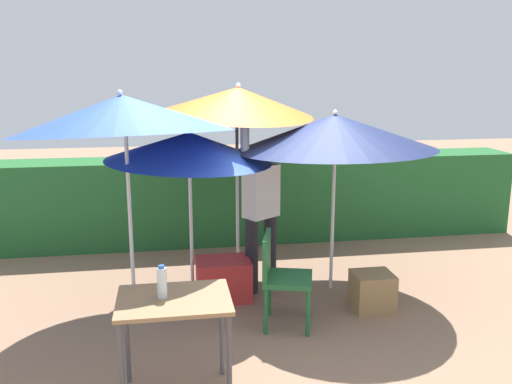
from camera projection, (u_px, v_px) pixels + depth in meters
name	position (u px, v px, depth m)	size (l,w,h in m)	color
ground_plane	(261.00, 301.00, 5.67)	(24.00, 24.00, 0.00)	#937056
hedge_row	(234.00, 199.00, 7.62)	(8.00, 0.70, 1.17)	#23602D
umbrella_rainbow	(189.00, 147.00, 5.48)	(1.70, 1.69, 1.79)	silver
umbrella_orange	(123.00, 115.00, 4.91)	(2.03, 2.04, 2.26)	silver
umbrella_yellow	(238.00, 101.00, 5.96)	(1.70, 1.71, 2.26)	silver
umbrella_navy	(335.00, 132.00, 5.63)	(2.09, 2.10, 1.95)	silver
person_vendor	(261.00, 206.00, 5.79)	(0.50, 0.39, 1.88)	black
chair_plastic	(280.00, 274.00, 5.03)	(0.54, 0.54, 0.89)	#236633
cooler_box	(224.00, 279.00, 5.70)	(0.56, 0.42, 0.42)	red
crate_cardboard	(372.00, 291.00, 5.45)	(0.39, 0.35, 0.38)	#9E7A4C
folding_table	(174.00, 311.00, 3.87)	(0.80, 0.60, 0.78)	#4C4C51
bottle_water	(162.00, 282.00, 3.83)	(0.07, 0.07, 0.24)	silver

